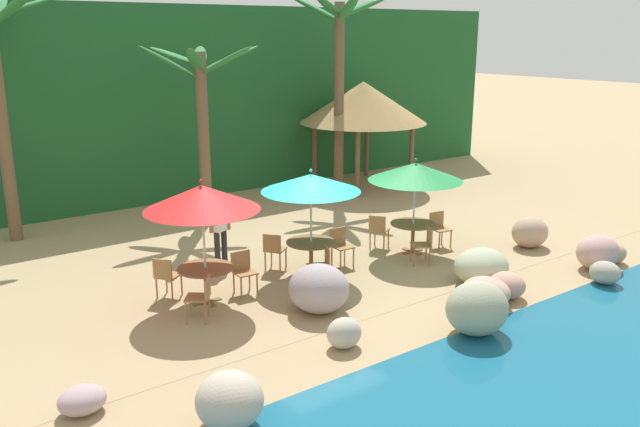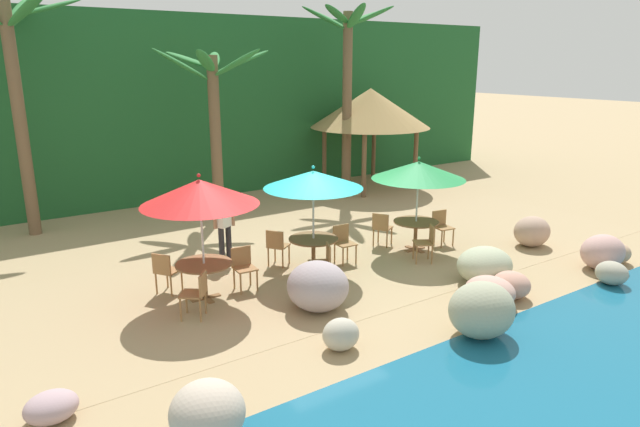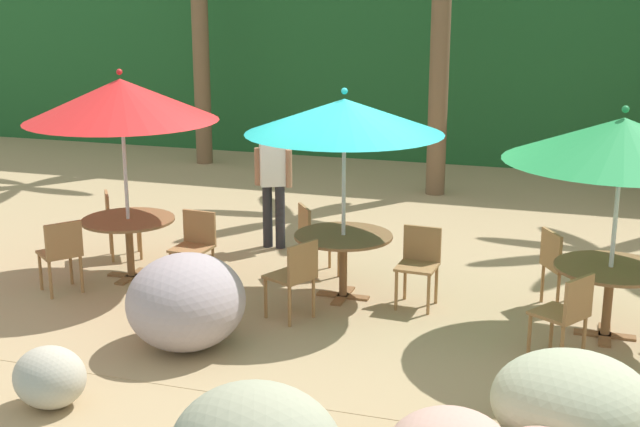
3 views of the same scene
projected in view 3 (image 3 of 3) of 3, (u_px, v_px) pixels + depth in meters
ground_plane at (348, 298)px, 9.67m from camera, size 120.00×120.00×0.00m
terrace_deck at (348, 297)px, 9.67m from camera, size 18.00×5.20×0.01m
foliage_backdrop at (471, 7)px, 17.18m from camera, size 28.00×2.40×6.00m
rock_seawall at (266, 385)px, 6.71m from camera, size 14.68×3.54×0.95m
umbrella_red at (121, 100)px, 9.79m from camera, size 2.23×2.23×2.50m
dining_table_red at (129, 229)px, 10.18m from camera, size 1.10×1.10×0.74m
chair_red_seaward at (195, 242)px, 9.99m from camera, size 0.45×0.46×0.87m
chair_red_inland at (117, 219)px, 10.97m from camera, size 0.59×0.59×0.87m
chair_red_left at (62, 251)px, 9.67m from camera, size 0.59×0.59×0.87m
umbrella_teal at (344, 116)px, 9.16m from camera, size 2.16×2.16×2.37m
dining_table_teal at (343, 245)px, 9.53m from camera, size 1.10×1.10×0.74m
chair_teal_seaward at (419, 260)px, 9.35m from camera, size 0.44×0.45×0.87m
chair_teal_inland at (313, 234)px, 10.31m from camera, size 0.59×0.59×0.87m
chair_teal_left at (295, 274)px, 8.90m from camera, size 0.57×0.56×0.87m
umbrella_green at (623, 140)px, 8.09m from camera, size 2.24×2.24×2.33m
dining_table_green at (610, 279)px, 8.45m from camera, size 1.10×1.10×0.74m
chair_green_inland at (559, 263)px, 9.26m from camera, size 0.58×0.58×0.87m
chair_green_left at (567, 311)px, 7.87m from camera, size 0.58×0.58×0.87m
waiter_in_white at (273, 176)px, 11.28m from camera, size 0.52×0.34×1.70m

